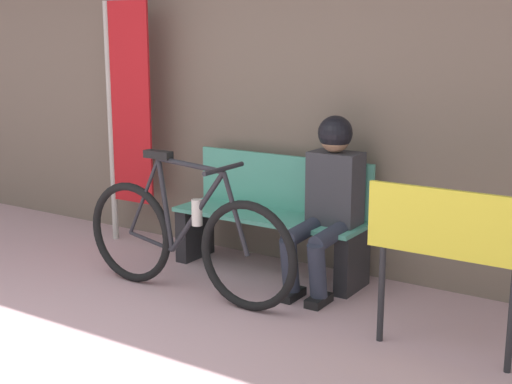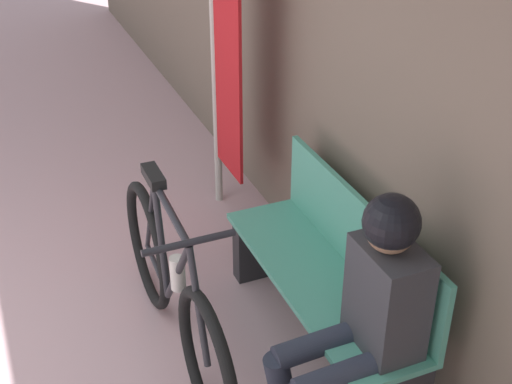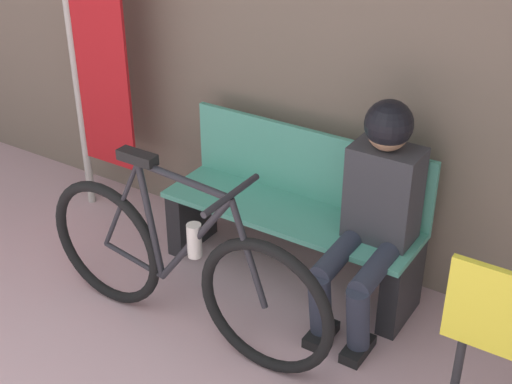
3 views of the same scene
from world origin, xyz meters
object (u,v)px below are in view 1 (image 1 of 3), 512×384
banner_pole (125,110)px  signboard (447,235)px  bicycle (186,239)px  person_seated (329,192)px  park_bench_near (272,220)px

banner_pole → signboard: 2.98m
bicycle → banner_pole: 1.54m
person_seated → banner_pole: size_ratio=0.60×
banner_pole → bicycle: bearing=-31.5°
banner_pole → park_bench_near: bearing=0.5°
park_bench_near → bicycle: 0.75m
park_bench_near → person_seated: bearing=-12.3°
park_bench_near → bicycle: (-0.21, -0.72, 0.00)m
banner_pole → signboard: bearing=-13.5°
park_bench_near → person_seated: person_seated is taller
park_bench_near → person_seated: (0.50, -0.11, 0.29)m
park_bench_near → bicycle: size_ratio=0.85×
person_seated → signboard: bearing=-30.8°
park_bench_near → banner_pole: (-1.37, -0.01, 0.72)m
banner_pole → signboard: (2.87, -0.69, -0.42)m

